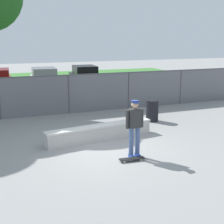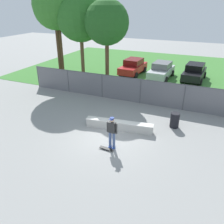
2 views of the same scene
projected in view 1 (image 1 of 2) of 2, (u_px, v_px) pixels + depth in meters
name	position (u px, v px, depth m)	size (l,w,h in m)	color
ground_plane	(112.00, 151.00, 10.43)	(80.00, 80.00, 0.00)	gray
grass_strip	(38.00, 85.00, 25.07)	(31.63, 20.00, 0.02)	#3D7A33
concrete_ledge	(100.00, 132.00, 11.60)	(4.24, 1.04, 0.56)	#B7B5AD
skateboarder	(135.00, 126.00, 9.71)	(0.60, 0.31, 1.84)	#2647A5
skateboard	(132.00, 159.00, 9.61)	(0.81, 0.27, 0.09)	black
chainlink_fence	(69.00, 93.00, 15.50)	(19.70, 0.07, 1.96)	#4C4C51
car_silver	(45.00, 80.00, 22.13)	(2.24, 4.31, 1.66)	#B7BABF
car_black	(85.00, 77.00, 23.83)	(2.24, 4.31, 1.66)	black
trash_bin	(152.00, 111.00, 14.18)	(0.56, 0.56, 0.96)	black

